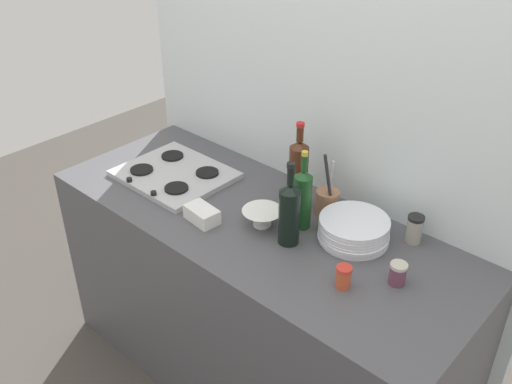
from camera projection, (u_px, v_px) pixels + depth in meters
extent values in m
plane|color=#47423D|center=(256.00, 375.00, 2.70)|extent=(6.00, 6.00, 0.00)
cube|color=#4C4C51|center=(256.00, 304.00, 2.46)|extent=(1.80, 0.70, 0.90)
cube|color=silver|center=(320.00, 107.00, 2.28)|extent=(1.90, 0.06, 2.49)
cube|color=#B2B2B7|center=(175.00, 175.00, 2.50)|extent=(0.46, 0.39, 0.02)
cylinder|color=black|center=(142.00, 170.00, 2.50)|extent=(0.10, 0.10, 0.01)
cylinder|color=black|center=(176.00, 188.00, 2.36)|extent=(0.10, 0.10, 0.01)
cylinder|color=black|center=(172.00, 156.00, 2.61)|extent=(0.10, 0.10, 0.01)
cylinder|color=black|center=(207.00, 173.00, 2.48)|extent=(0.10, 0.10, 0.01)
cylinder|color=black|center=(129.00, 180.00, 2.42)|extent=(0.02, 0.02, 0.02)
cylinder|color=black|center=(154.00, 193.00, 2.32)|extent=(0.02, 0.02, 0.02)
cylinder|color=white|center=(353.00, 238.00, 2.10)|extent=(0.26, 0.26, 0.01)
cylinder|color=white|center=(352.00, 236.00, 2.10)|extent=(0.26, 0.26, 0.01)
cylinder|color=white|center=(354.00, 234.00, 2.09)|extent=(0.26, 0.26, 0.01)
cylinder|color=white|center=(353.00, 231.00, 2.08)|extent=(0.26, 0.26, 0.01)
cylinder|color=white|center=(354.00, 229.00, 2.08)|extent=(0.26, 0.26, 0.01)
cylinder|color=white|center=(354.00, 226.00, 2.07)|extent=(0.26, 0.26, 0.01)
cylinder|color=white|center=(354.00, 223.00, 2.07)|extent=(0.26, 0.26, 0.01)
cylinder|color=white|center=(355.00, 221.00, 2.06)|extent=(0.26, 0.26, 0.01)
cylinder|color=#472314|center=(298.00, 176.00, 2.25)|extent=(0.08, 0.08, 0.26)
cone|color=#472314|center=(300.00, 144.00, 2.17)|extent=(0.08, 0.08, 0.03)
cylinder|color=#472314|center=(300.00, 134.00, 2.15)|extent=(0.03, 0.03, 0.06)
cylinder|color=#B21E1E|center=(300.00, 125.00, 2.13)|extent=(0.03, 0.03, 0.02)
cylinder|color=#19471E|center=(302.00, 202.00, 2.13)|extent=(0.07, 0.07, 0.22)
cone|color=#19471E|center=(304.00, 174.00, 2.06)|extent=(0.07, 0.07, 0.02)
cylinder|color=#19471E|center=(304.00, 163.00, 2.04)|extent=(0.02, 0.02, 0.06)
cylinder|color=gold|center=(305.00, 154.00, 2.02)|extent=(0.02, 0.02, 0.02)
cylinder|color=black|center=(289.00, 217.00, 2.04)|extent=(0.08, 0.08, 0.22)
cone|color=black|center=(290.00, 188.00, 1.97)|extent=(0.08, 0.08, 0.03)
cylinder|color=black|center=(291.00, 176.00, 1.95)|extent=(0.03, 0.03, 0.07)
cylinder|color=black|center=(291.00, 165.00, 1.93)|extent=(0.03, 0.03, 0.02)
cylinder|color=white|center=(262.00, 224.00, 2.19)|extent=(0.07, 0.07, 0.01)
cone|color=white|center=(262.00, 217.00, 2.17)|extent=(0.16, 0.16, 0.06)
cube|color=white|center=(202.00, 214.00, 2.20)|extent=(0.14, 0.10, 0.06)
cylinder|color=#996B4C|center=(327.00, 203.00, 2.23)|extent=(0.09, 0.09, 0.10)
cylinder|color=#262626|center=(329.00, 182.00, 2.15)|extent=(0.04, 0.04, 0.24)
cylinder|color=#B7B7B2|center=(329.00, 184.00, 2.18)|extent=(0.03, 0.01, 0.20)
cylinder|color=#9E998C|center=(414.00, 230.00, 2.07)|extent=(0.06, 0.06, 0.10)
cylinder|color=black|center=(416.00, 218.00, 2.04)|extent=(0.06, 0.06, 0.01)
cylinder|color=#66384C|center=(397.00, 275.00, 1.88)|extent=(0.06, 0.06, 0.07)
cylinder|color=beige|center=(399.00, 266.00, 1.86)|extent=(0.06, 0.06, 0.01)
cylinder|color=#C64C2D|center=(343.00, 278.00, 1.87)|extent=(0.05, 0.05, 0.07)
cylinder|color=red|center=(344.00, 269.00, 1.85)|extent=(0.05, 0.05, 0.01)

